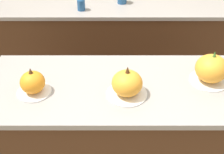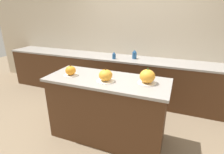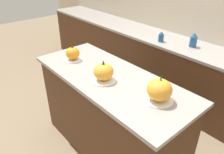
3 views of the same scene
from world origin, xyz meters
TOP-DOWN VIEW (x-y plane):
  - ground_plane at (0.00, 0.00)m, footprint 12.00×12.00m
  - wall_back at (0.00, 1.67)m, footprint 8.00×0.06m
  - kitchen_island at (0.00, 0.00)m, footprint 1.67×0.68m
  - back_counter at (0.00, 1.34)m, footprint 6.00×0.60m
  - pumpkin_cake_left at (-0.52, -0.06)m, footprint 0.20×0.20m
  - pumpkin_cake_center at (0.02, -0.08)m, footprint 0.24×0.24m
  - pumpkin_cake_right at (0.53, 0.05)m, footprint 0.23×0.23m
  - bottle_tall at (0.03, 1.35)m, footprint 0.09×0.09m
  - bottle_short at (-0.35, 1.19)m, footprint 0.07×0.07m

SIDE VIEW (x-z plane):
  - ground_plane at x=0.00m, z-range 0.00..0.00m
  - back_counter at x=0.00m, z-range 0.00..0.90m
  - kitchen_island at x=0.00m, z-range 0.00..0.95m
  - bottle_short at x=-0.35m, z-range 0.89..1.03m
  - bottle_tall at x=0.03m, z-range 0.89..1.07m
  - pumpkin_cake_left at x=-0.52m, z-range 0.92..1.10m
  - pumpkin_cake_center at x=0.02m, z-range 0.92..1.12m
  - pumpkin_cake_right at x=0.53m, z-range 0.92..1.14m
  - wall_back at x=0.00m, z-range 0.00..2.50m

